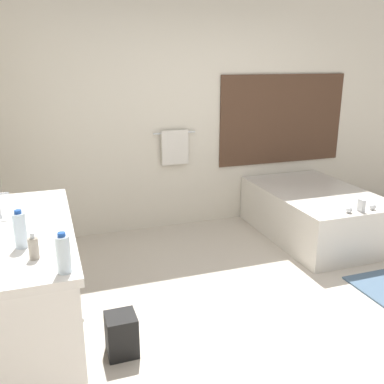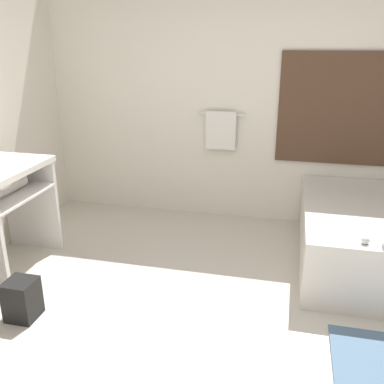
% 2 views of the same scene
% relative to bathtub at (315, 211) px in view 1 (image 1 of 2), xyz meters
% --- Properties ---
extents(ground_plane, '(16.00, 16.00, 0.00)m').
position_rel_bathtub_xyz_m(ground_plane, '(-1.13, -1.36, -0.30)').
color(ground_plane, beige).
rests_on(ground_plane, ground).
extents(wall_back_with_blinds, '(7.40, 0.13, 2.70)m').
position_rel_bathtub_xyz_m(wall_back_with_blinds, '(-1.09, 0.87, 1.05)').
color(wall_back_with_blinds, silver).
rests_on(wall_back_with_blinds, ground_plane).
extents(vanity_counter, '(0.59, 1.63, 0.92)m').
position_rel_bathtub_xyz_m(vanity_counter, '(-3.02, -1.10, 0.38)').
color(vanity_counter, white).
rests_on(vanity_counter, ground_plane).
extents(bathtub, '(1.09, 1.66, 0.66)m').
position_rel_bathtub_xyz_m(bathtub, '(0.00, 0.00, 0.00)').
color(bathtub, silver).
rests_on(bathtub, ground_plane).
extents(water_bottle_1, '(0.07, 0.07, 0.23)m').
position_rel_bathtub_xyz_m(water_bottle_1, '(-3.03, -1.45, 0.73)').
color(water_bottle_1, silver).
rests_on(water_bottle_1, vanity_counter).
extents(water_bottle_2, '(0.07, 0.07, 0.22)m').
position_rel_bathtub_xyz_m(water_bottle_2, '(-2.81, -1.85, 0.72)').
color(water_bottle_2, silver).
rests_on(water_bottle_2, vanity_counter).
extents(soap_dispenser, '(0.05, 0.05, 0.15)m').
position_rel_bathtub_xyz_m(soap_dispenser, '(-2.96, -1.63, 0.69)').
color(soap_dispenser, gray).
rests_on(soap_dispenser, vanity_counter).
extents(waste_bin, '(0.21, 0.21, 0.30)m').
position_rel_bathtub_xyz_m(waste_bin, '(-2.48, -1.37, -0.15)').
color(waste_bin, black).
rests_on(waste_bin, ground_plane).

